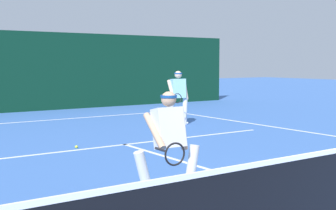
# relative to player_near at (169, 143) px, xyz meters

# --- Properties ---
(court_line_baseline_far) EXTENTS (10.30, 0.10, 0.01)m
(court_line_baseline_far) POSITION_rel_player_near_xyz_m (1.74, 9.86, -0.84)
(court_line_baseline_far) COLOR white
(court_line_baseline_far) RESTS_ON ground_plane
(court_line_service) EXTENTS (8.40, 0.10, 0.01)m
(court_line_service) POSITION_rel_player_near_xyz_m (1.74, 4.35, -0.84)
(court_line_service) COLOR white
(court_line_service) RESTS_ON ground_plane
(court_line_centre) EXTENTS (0.10, 6.40, 0.01)m
(court_line_centre) POSITION_rel_player_near_xyz_m (1.74, 1.20, -0.84)
(court_line_centre) COLOR white
(court_line_centre) RESTS_ON ground_plane
(player_near) EXTENTS (1.04, 0.86, 1.55)m
(player_near) POSITION_rel_player_near_xyz_m (0.00, 0.00, 0.00)
(player_near) COLOR silver
(player_near) RESTS_ON ground_plane
(player_far) EXTENTS (0.91, 0.84, 1.68)m
(player_far) POSITION_rel_player_near_xyz_m (4.78, 6.42, 0.08)
(player_far) COLOR silver
(player_far) RESTS_ON ground_plane
(tennis_ball) EXTENTS (0.07, 0.07, 0.07)m
(tennis_ball) POSITION_rel_player_near_xyz_m (0.61, 4.56, -0.81)
(tennis_ball) COLOR #D1E033
(tennis_ball) RESTS_ON ground_plane
(back_fence_windscreen) EXTENTS (20.70, 0.12, 3.15)m
(back_fence_windscreen) POSITION_rel_player_near_xyz_m (1.74, 13.03, 0.73)
(back_fence_windscreen) COLOR #092F1F
(back_fence_windscreen) RESTS_ON ground_plane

